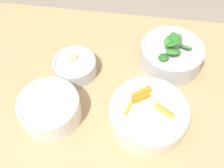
% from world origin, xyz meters
% --- Properties ---
extents(dining_table, '(1.02, 0.77, 0.77)m').
position_xyz_m(dining_table, '(0.00, 0.00, 0.63)').
color(dining_table, tan).
rests_on(dining_table, ground_plane).
extents(bowl_carrots, '(0.19, 0.19, 0.07)m').
position_xyz_m(bowl_carrots, '(-0.07, 0.03, 0.81)').
color(bowl_carrots, silver).
rests_on(bowl_carrots, dining_table).
extents(bowl_greens, '(0.18, 0.18, 0.11)m').
position_xyz_m(bowl_greens, '(-0.12, -0.17, 0.81)').
color(bowl_greens, silver).
rests_on(bowl_greens, dining_table).
extents(bowl_beans_hotdog, '(0.15, 0.15, 0.07)m').
position_xyz_m(bowl_beans_hotdog, '(0.17, 0.05, 0.80)').
color(bowl_beans_hotdog, white).
rests_on(bowl_beans_hotdog, dining_table).
extents(bowl_cookies, '(0.12, 0.12, 0.05)m').
position_xyz_m(bowl_cookies, '(0.15, -0.10, 0.80)').
color(bowl_cookies, silver).
rests_on(bowl_cookies, dining_table).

